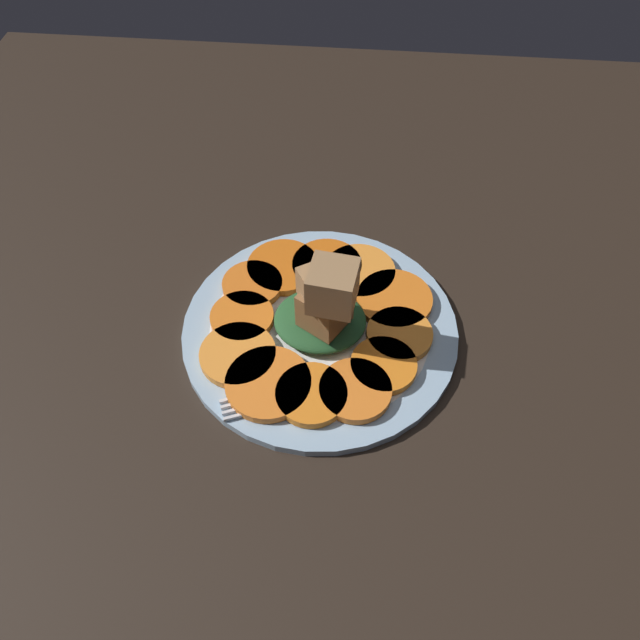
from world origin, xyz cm
name	(u,v)px	position (x,y,z in cm)	size (l,w,h in cm)	color
table_slab	(320,338)	(0.00, 0.00, 1.00)	(120.00, 120.00, 2.00)	black
plate	(320,329)	(0.00, 0.00, 2.52)	(29.27, 29.27, 1.05)	#99B7D1
carrot_slice_0	(252,285)	(-7.99, 4.70, 3.56)	(6.70, 6.70, 0.93)	orange
carrot_slice_1	(242,319)	(-8.34, -0.18, 3.56)	(6.78, 6.78, 0.93)	orange
carrot_slice_2	(238,355)	(-7.93, -4.84, 3.56)	(7.80, 7.80, 0.93)	orange
carrot_slice_3	(268,383)	(-4.35, -7.97, 3.56)	(8.52, 8.52, 0.93)	orange
carrot_slice_4	(306,394)	(-0.49, -8.84, 3.56)	(7.03, 7.03, 0.93)	orange
carrot_slice_5	(355,390)	(4.21, -7.96, 3.56)	(7.13, 7.13, 0.93)	orange
carrot_slice_6	(384,365)	(6.86, -4.77, 3.56)	(6.70, 6.70, 0.93)	orange
carrot_slice_7	(399,335)	(8.38, -0.72, 3.56)	(6.91, 6.91, 0.93)	orange
carrot_slice_8	(394,300)	(7.76, 4.01, 3.56)	(8.26, 8.26, 0.93)	orange
carrot_slice_9	(359,272)	(3.74, 7.76, 3.56)	(8.08, 8.08, 0.93)	orange
carrot_slice_10	(330,266)	(0.37, 8.35, 3.56)	(7.94, 7.94, 0.93)	#D66115
carrot_slice_11	(283,267)	(-4.97, 7.71, 3.56)	(8.14, 8.14, 0.93)	#D76115
center_pile	(323,306)	(0.39, -0.65, 7.14)	(9.72, 8.75, 10.78)	#235128
fork	(313,387)	(0.09, -7.84, 3.30)	(18.58, 8.89, 0.40)	silver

